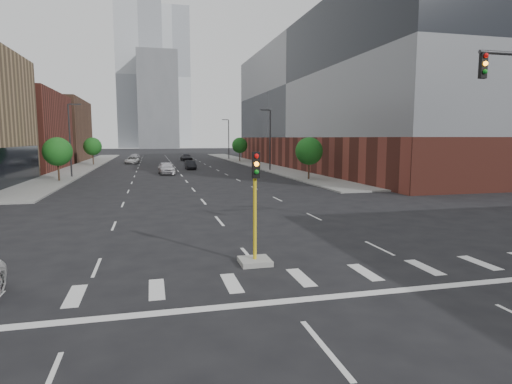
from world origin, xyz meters
name	(u,v)px	position (x,y,z in m)	size (l,w,h in m)	color
sidewalk_left_far	(87,165)	(-15.00, 74.00, 0.07)	(5.00, 92.00, 0.15)	gray
sidewalk_right_far	(251,163)	(15.00, 74.00, 0.07)	(5.00, 92.00, 0.15)	gray
building_left_far_b	(34,130)	(-27.50, 92.00, 6.50)	(20.00, 24.00, 13.00)	brown
building_right_main	(354,101)	(29.50, 60.00, 11.00)	(24.00, 70.00, 22.00)	brown
tower_left	(140,77)	(-8.00, 220.00, 35.00)	(22.00, 22.00, 70.00)	#B2B7BC
tower_right	(172,79)	(10.00, 260.00, 40.00)	(20.00, 20.00, 80.00)	#B2B7BC
tower_mid	(158,101)	(0.00, 200.00, 22.00)	(18.00, 18.00, 44.00)	slate
median_traffic_signal	(255,240)	(0.00, 8.97, 0.97)	(1.20, 1.20, 4.40)	#999993
streetlight_right_a	(270,137)	(13.41, 55.00, 5.01)	(1.60, 0.22, 9.07)	#2D2D30
streetlight_right_b	(228,137)	(13.41, 90.00, 5.01)	(1.60, 0.22, 9.07)	#2D2D30
streetlight_left	(70,137)	(-13.41, 50.00, 5.01)	(1.60, 0.22, 9.07)	#2D2D30
tree_left_near	(58,152)	(-14.00, 45.00, 3.39)	(3.20, 3.20, 4.85)	#382619
tree_left_far	(93,146)	(-14.00, 75.00, 3.39)	(3.20, 3.20, 4.85)	#382619
tree_right_near	(309,151)	(14.00, 40.00, 3.39)	(3.20, 3.20, 4.85)	#382619
tree_right_far	(240,145)	(14.00, 80.00, 3.39)	(3.20, 3.20, 4.85)	#382619
car_near_left	(166,168)	(-1.87, 52.41, 0.85)	(2.02, 5.01, 1.71)	silver
car_mid_right	(190,165)	(2.13, 60.96, 0.68)	(1.45, 4.15, 1.37)	black
car_far_left	(132,160)	(-7.38, 78.14, 0.67)	(2.23, 4.83, 1.34)	silver
car_deep_right	(186,157)	(3.52, 85.88, 0.75)	(2.09, 5.14, 1.49)	black
car_distant	(135,157)	(-7.42, 92.99, 0.74)	(1.74, 4.32, 1.47)	#B4B4B9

